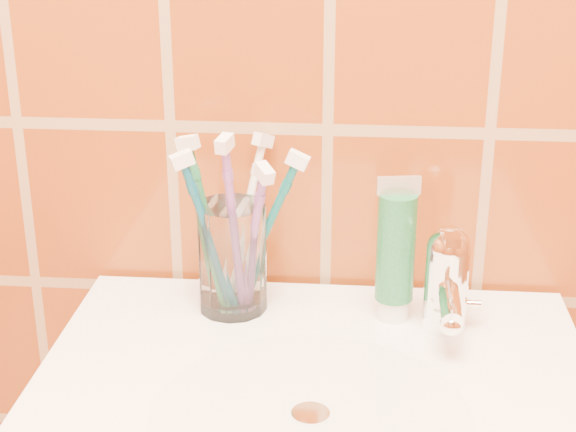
{
  "coord_description": "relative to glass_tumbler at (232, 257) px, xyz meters",
  "views": [
    {
      "loc": [
        0.04,
        0.23,
        1.32
      ],
      "look_at": [
        -0.04,
        1.08,
        0.98
      ],
      "focal_mm": 55.0,
      "sensor_mm": 36.0,
      "label": 1
    }
  ],
  "objects": [
    {
      "name": "faucet",
      "position": [
        0.24,
        -0.03,
        0.0
      ],
      "size": [
        0.05,
        0.11,
        0.12
      ],
      "color": "white",
      "rests_on": "pedestal_sink"
    },
    {
      "name": "glass_tumbler",
      "position": [
        0.0,
        0.0,
        0.0
      ],
      "size": [
        0.08,
        0.08,
        0.13
      ],
      "primitive_type": "cylinder",
      "rotation": [
        0.0,
        0.0,
        -0.09
      ],
      "color": "white",
      "rests_on": "pedestal_sink"
    },
    {
      "name": "toothbrush_3",
      "position": [
        0.03,
        -0.02,
        0.03
      ],
      "size": [
        0.12,
        0.14,
        0.21
      ],
      "primitive_type": null,
      "rotation": [
        0.33,
        0.0,
        0.6
      ],
      "color": "#784595",
      "rests_on": "glass_tumbler"
    },
    {
      "name": "toothbrush_0",
      "position": [
        -0.02,
        -0.0,
        0.04
      ],
      "size": [
        0.1,
        0.09,
        0.21
      ],
      "primitive_type": null,
      "rotation": [
        0.23,
        0.0,
        -1.89
      ],
      "color": "#207A4B",
      "rests_on": "glass_tumbler"
    },
    {
      "name": "toothbrush_1",
      "position": [
        -0.02,
        -0.02,
        0.03
      ],
      "size": [
        0.12,
        0.11,
        0.21
      ],
      "primitive_type": null,
      "rotation": [
        0.29,
        0.0,
        -1.13
      ],
      "color": "#0C4E67",
      "rests_on": "glass_tumbler"
    },
    {
      "name": "toothbrush_4",
      "position": [
        0.01,
        0.03,
        0.03
      ],
      "size": [
        0.13,
        0.15,
        0.21
      ],
      "primitive_type": null,
      "rotation": [
        0.36,
        0.0,
        2.52
      ],
      "color": "white",
      "rests_on": "glass_tumbler"
    },
    {
      "name": "toothbrush_5",
      "position": [
        0.01,
        -0.02,
        0.04
      ],
      "size": [
        0.06,
        0.1,
        0.23
      ],
      "primitive_type": null,
      "rotation": [
        0.17,
        0.0,
        -0.27
      ],
      "color": "#824799",
      "rests_on": "glass_tumbler"
    },
    {
      "name": "toothpaste_tube",
      "position": [
        0.18,
        -0.01,
        0.02
      ],
      "size": [
        0.05,
        0.04,
        0.17
      ],
      "rotation": [
        0.0,
        0.0,
        0.16
      ],
      "color": "white",
      "rests_on": "pedestal_sink"
    },
    {
      "name": "toothbrush_2",
      "position": [
        0.04,
        0.01,
        0.03
      ],
      "size": [
        0.12,
        0.11,
        0.19
      ],
      "primitive_type": null,
      "rotation": [
        0.4,
        0.0,
        1.45
      ],
      "color": "#0B5F62",
      "rests_on": "glass_tumbler"
    }
  ]
}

